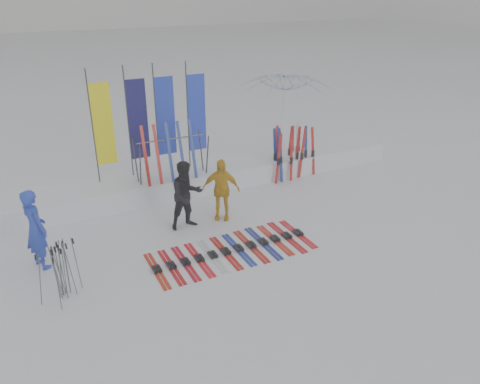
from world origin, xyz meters
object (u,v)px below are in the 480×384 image
person_black (186,195)px  person_yellow (221,189)px  ski_rack (172,152)px  ski_row (233,250)px  person_blue (36,229)px  tent_canopy (285,112)px

person_black → person_yellow: (0.99, 0.06, -0.06)m
person_yellow → ski_rack: bearing=139.5°
ski_rack → ski_row: bearing=-86.9°
person_blue → ski_row: size_ratio=0.48×
person_black → tent_canopy: 6.75m
person_blue → ski_rack: person_blue is taller
person_yellow → ski_rack: size_ratio=0.82×
person_blue → tent_canopy: tent_canopy is taller
person_yellow → person_blue: bearing=-145.8°
tent_canopy → ski_rack: tent_canopy is taller
tent_canopy → ski_row: (-4.85, -5.68, -1.44)m
person_yellow → tent_canopy: size_ratio=0.51×
tent_canopy → person_yellow: bearing=-137.7°
person_yellow → ski_rack: ski_rack is taller
person_yellow → ski_row: size_ratio=0.44×
person_blue → person_black: (3.58, 0.26, -0.03)m
person_blue → ski_rack: 4.52m
person_black → ski_row: bearing=-76.2°
person_blue → ski_row: (4.09, -1.37, -0.90)m
person_black → person_blue: bearing=-179.6°
ski_row → tent_canopy: bearing=49.5°
ski_row → ski_rack: bearing=93.1°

